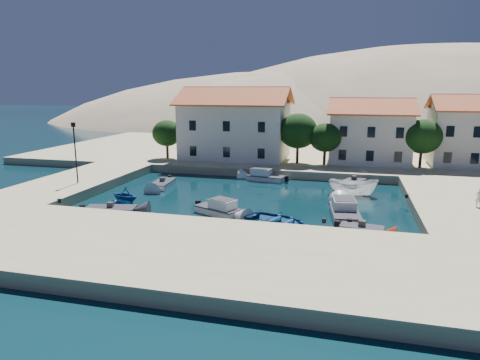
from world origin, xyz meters
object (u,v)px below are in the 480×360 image
Objects in this scene: building_left at (235,122)px; building_right at (469,130)px; cabin_cruiser_east at (345,211)px; cabin_cruiser_south at (218,209)px; boat_east at (353,195)px; pedestrian at (479,198)px; lamppost at (75,147)px; rowboat_south at (277,226)px; building_mid at (370,130)px.

building_right is (30.00, 2.00, -0.46)m from building_left.
building_right is 28.50m from cabin_cruiser_east.
cabin_cruiser_south is 14.88m from boat_east.
pedestrian is at bearing -85.09° from cabin_cruiser_east.
lamppost is 17.32m from cabin_cruiser_south.
building_right is 34.47m from rowboat_south.
pedestrian is at bearing -68.63° from building_mid.
cabin_cruiser_east is 1.16× the size of boat_east.
building_left is 23.10m from lamppost.
pedestrian is (10.67, 2.33, 1.31)m from cabin_cruiser_east.
lamppost reaches higher than cabin_cruiser_east.
boat_east is at bearing -130.88° from building_right.
building_mid is 23.59m from cabin_cruiser_east.
building_mid is 1.69× the size of lamppost.
rowboat_south is 1.12× the size of boat_east.
lamppost reaches higher than rowboat_south.
boat_east is at bearing 66.60° from cabin_cruiser_south.
boat_east is (-13.93, -16.10, -5.47)m from building_right.
rowboat_south is 0.97× the size of cabin_cruiser_east.
building_right reaches higher than rowboat_south.
cabin_cruiser_east is at bearing 35.80° from cabin_cruiser_south.
building_left is 3.02× the size of boat_east.
rowboat_south is 17.02m from pedestrian.
building_right is 46.98m from lamppost.
building_left is 18.04m from building_mid.
cabin_cruiser_south is at bearing 90.64° from rowboat_south.
cabin_cruiser_east is at bearing -121.36° from building_right.
building_mid is (18.00, 1.00, -0.71)m from building_left.
building_right reaches higher than boat_east.
building_mid is at bearing -4.75° from boat_east.
cabin_cruiser_east is (5.11, 3.80, 0.48)m from rowboat_south.
building_left reaches higher than boat_east.
building_right is (12.00, 1.00, 0.25)m from building_mid.
pedestrian is at bearing -100.29° from building_right.
building_right is at bearing -38.75° from cabin_cruiser_east.
cabin_cruiser_south is 10.73m from cabin_cruiser_east.
cabin_cruiser_east is at bearing -33.58° from rowboat_south.
cabin_cruiser_south is at bearing 92.81° from cabin_cruiser_east.
building_right is at bearing 3.81° from building_left.
building_right is 1.52× the size of lamppost.
building_right reaches higher than lamppost.
pedestrian reaches higher than boat_east.
cabin_cruiser_east is 7.90m from boat_east.
pedestrian reaches higher than cabin_cruiser_east.
boat_east is 3.10× the size of pedestrian.
lamppost is 1.11× the size of cabin_cruiser_east.
rowboat_south is 13.00m from boat_east.
building_mid reaches higher than cabin_cruiser_south.
boat_east is at bearing -97.30° from building_mid.
building_right is at bearing 27.93° from lamppost.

